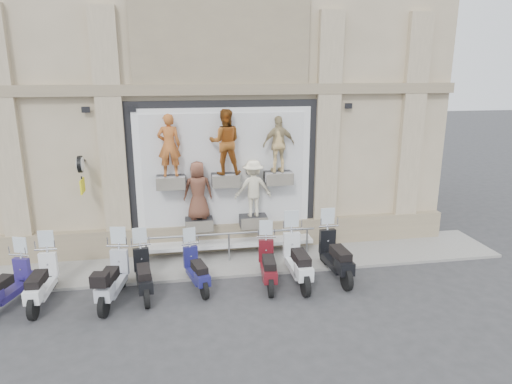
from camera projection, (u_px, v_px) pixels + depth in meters
ground at (239, 296)px, 11.24m from camera, size 90.00×90.00×0.00m
sidewalk at (229, 260)px, 13.22m from camera, size 16.00×2.20×0.08m
building at (211, 51)px, 16.31m from camera, size 14.00×8.60×12.00m
shop_vitrine at (227, 175)px, 13.21m from camera, size 5.60×0.83×4.30m
guard_rail at (229, 248)px, 13.01m from camera, size 5.06×0.10×0.93m
clock_sign_bracket at (81, 170)px, 12.20m from camera, size 0.10×0.80×1.02m
scooter_a at (6, 277)px, 10.55m from camera, size 1.11×1.93×1.51m
scooter_b at (40, 272)px, 10.69m from camera, size 0.65×2.00×1.61m
scooter_c at (112, 269)px, 10.80m from camera, size 0.93×2.10×1.65m
scooter_d at (143, 266)px, 11.13m from camera, size 0.81×1.95×1.53m
scooter_e at (196, 262)px, 11.48m from camera, size 0.92×1.83×1.43m
scooter_f at (268, 256)px, 11.66m from camera, size 0.74×1.94×1.54m
scooter_g at (298, 251)px, 11.75m from camera, size 0.63×2.15×1.75m
scooter_h at (336, 247)px, 12.05m from camera, size 0.71×2.14×1.72m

